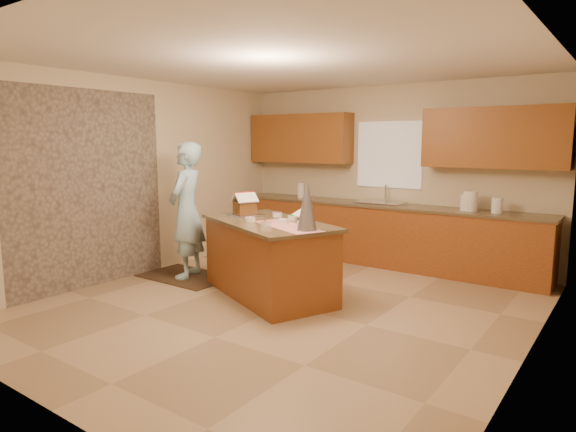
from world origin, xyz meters
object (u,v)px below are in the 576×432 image
object	(u,v)px
island_base	(269,260)
tinsel_tree	(307,205)
boy	(187,211)
gingerbread_house	(245,206)

from	to	relation	value
island_base	tinsel_tree	size ratio (longest dim) A/B	3.27
boy	tinsel_tree	bearing A→B (deg)	61.39
tinsel_tree	boy	world-z (taller)	boy
tinsel_tree	gingerbread_house	distance (m)	1.33
island_base	gingerbread_house	xyz separation A→B (m)	(-0.52, 0.18, 0.60)
tinsel_tree	gingerbread_house	bearing A→B (deg)	160.46
boy	gingerbread_house	world-z (taller)	boy
boy	gingerbread_house	size ratio (longest dim) A/B	5.04
island_base	tinsel_tree	xyz separation A→B (m)	(0.73, -0.27, 0.75)
island_base	boy	xyz separation A→B (m)	(-1.38, -0.02, 0.49)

